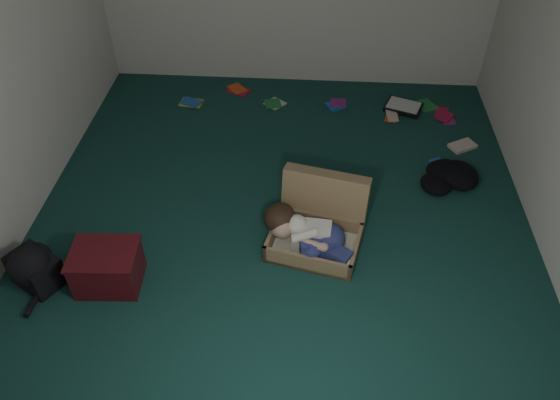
# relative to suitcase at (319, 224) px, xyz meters

# --- Properties ---
(floor) EXTENTS (4.50, 4.50, 0.00)m
(floor) POSITION_rel_suitcase_xyz_m (-0.30, 0.18, -0.15)
(floor) COLOR #163F39
(floor) RESTS_ON ground
(suitcase) EXTENTS (0.80, 0.79, 0.49)m
(suitcase) POSITION_rel_suitcase_xyz_m (0.00, 0.00, 0.00)
(suitcase) COLOR #957A52
(suitcase) RESTS_ON floor
(person) EXTENTS (0.69, 0.46, 0.31)m
(person) POSITION_rel_suitcase_xyz_m (-0.08, -0.15, 0.04)
(person) COLOR white
(person) RESTS_ON suitcase
(maroon_bin) EXTENTS (0.48, 0.39, 0.32)m
(maroon_bin) POSITION_rel_suitcase_xyz_m (-1.48, -0.56, 0.01)
(maroon_bin) COLOR #4D0F16
(maroon_bin) RESTS_ON floor
(backpack) EXTENTS (0.56, 0.53, 0.26)m
(backpack) POSITION_rel_suitcase_xyz_m (-2.00, -0.58, -0.02)
(backpack) COLOR black
(backpack) RESTS_ON floor
(clothing_pile) EXTENTS (0.51, 0.43, 0.15)m
(clothing_pile) POSITION_rel_suitcase_xyz_m (1.16, 0.71, -0.07)
(clothing_pile) COLOR black
(clothing_pile) RESTS_ON floor
(paper_tray) EXTENTS (0.43, 0.38, 0.05)m
(paper_tray) POSITION_rel_suitcase_xyz_m (0.85, 1.90, -0.12)
(paper_tray) COLOR black
(paper_tray) RESTS_ON floor
(book_scatter) EXTENTS (2.89, 1.42, 0.02)m
(book_scatter) POSITION_rel_suitcase_xyz_m (0.42, 1.73, -0.14)
(book_scatter) COLOR yellow
(book_scatter) RESTS_ON floor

